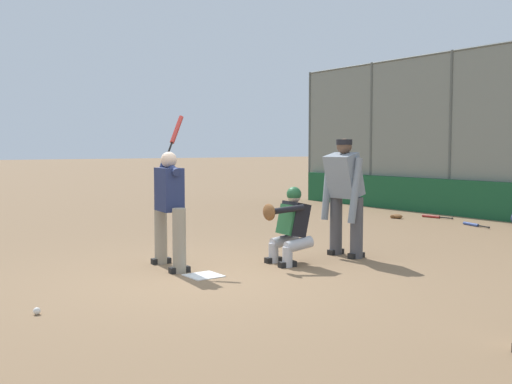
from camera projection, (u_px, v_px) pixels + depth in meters
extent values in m
plane|color=#846647|center=(204.00, 276.00, 7.84)|extent=(160.00, 160.00, 0.00)
cube|color=white|center=(204.00, 276.00, 7.84)|extent=(0.43, 0.43, 0.01)
cylinder|color=#515651|center=(450.00, 133.00, 14.92)|extent=(0.08, 0.08, 4.09)
cylinder|color=#515651|center=(371.00, 135.00, 17.10)|extent=(0.08, 0.08, 4.09)
cylinder|color=#515651|center=(310.00, 136.00, 19.29)|extent=(0.08, 0.08, 4.09)
cylinder|color=gray|center=(179.00, 241.00, 8.02)|extent=(0.18, 0.18, 0.87)
cube|color=black|center=(180.00, 270.00, 8.05)|extent=(0.14, 0.29, 0.08)
cylinder|color=gray|center=(161.00, 234.00, 8.66)|extent=(0.18, 0.18, 0.87)
cube|color=black|center=(161.00, 261.00, 8.68)|extent=(0.14, 0.29, 0.08)
cube|color=navy|center=(169.00, 189.00, 8.29)|extent=(0.50, 0.33, 0.60)
sphere|color=beige|center=(169.00, 160.00, 8.26)|extent=(0.22, 0.22, 0.22)
cylinder|color=navy|center=(171.00, 167.00, 8.28)|extent=(0.62, 0.22, 0.23)
cylinder|color=navy|center=(163.00, 167.00, 8.53)|extent=(0.11, 0.15, 0.16)
sphere|color=black|center=(165.00, 162.00, 8.54)|extent=(0.04, 0.04, 0.04)
cylinder|color=black|center=(168.00, 152.00, 8.61)|extent=(0.12, 0.19, 0.29)
cylinder|color=maroon|center=(177.00, 130.00, 8.77)|extent=(0.20, 0.30, 0.42)
cylinder|color=#B7B7BC|center=(287.00, 257.00, 8.42)|extent=(0.14, 0.14, 0.29)
cylinder|color=#B7B7BC|center=(299.00, 244.00, 8.50)|extent=(0.21, 0.45, 0.22)
cube|color=black|center=(287.00, 264.00, 8.43)|extent=(0.13, 0.27, 0.08)
cylinder|color=#B7B7BC|center=(273.00, 253.00, 8.75)|extent=(0.14, 0.14, 0.29)
cylinder|color=#B7B7BC|center=(284.00, 241.00, 8.83)|extent=(0.21, 0.45, 0.22)
cube|color=black|center=(273.00, 260.00, 8.76)|extent=(0.13, 0.27, 0.08)
cube|color=black|center=(294.00, 219.00, 8.66)|extent=(0.45, 0.38, 0.52)
cube|color=#235B33|center=(286.00, 219.00, 8.59)|extent=(0.39, 0.17, 0.43)
sphere|color=beige|center=(294.00, 196.00, 8.64)|extent=(0.19, 0.19, 0.19)
sphere|color=#235B33|center=(294.00, 194.00, 8.63)|extent=(0.21, 0.21, 0.21)
cylinder|color=black|center=(286.00, 210.00, 8.40)|extent=(0.32, 0.48, 0.15)
ellipsoid|color=brown|center=(269.00, 212.00, 8.37)|extent=(0.31, 0.13, 0.24)
cylinder|color=beige|center=(285.00, 216.00, 8.88)|extent=(0.12, 0.30, 0.42)
cylinder|color=#4C4C51|center=(357.00, 228.00, 9.09)|extent=(0.19, 0.19, 0.93)
cube|color=black|center=(356.00, 255.00, 9.12)|extent=(0.13, 0.29, 0.08)
cylinder|color=#4C4C51|center=(336.00, 225.00, 9.42)|extent=(0.19, 0.19, 0.93)
cube|color=black|center=(336.00, 252.00, 9.45)|extent=(0.13, 0.29, 0.08)
cube|color=gray|center=(344.00, 175.00, 9.16)|extent=(0.53, 0.47, 0.71)
sphere|color=brown|center=(344.00, 146.00, 9.12)|extent=(0.23, 0.23, 0.23)
cylinder|color=black|center=(344.00, 142.00, 9.12)|extent=(0.24, 0.24, 0.08)
cylinder|color=gray|center=(355.00, 191.00, 8.91)|extent=(0.15, 0.26, 0.99)
cylinder|color=gray|center=(327.00, 189.00, 9.35)|extent=(0.17, 0.26, 0.99)
sphere|color=black|center=(452.00, 218.00, 13.95)|extent=(0.04, 0.04, 0.04)
cylinder|color=black|center=(446.00, 218.00, 14.07)|extent=(0.33, 0.07, 0.03)
cylinder|color=maroon|center=(431.00, 216.00, 14.36)|extent=(0.46, 0.12, 0.07)
sphere|color=black|center=(489.00, 227.00, 12.37)|extent=(0.04, 0.04, 0.04)
cylinder|color=black|center=(484.00, 226.00, 12.52)|extent=(0.33, 0.12, 0.03)
cylinder|color=#334789|center=(471.00, 224.00, 12.89)|extent=(0.46, 0.19, 0.07)
ellipsoid|color=brown|center=(397.00, 216.00, 14.21)|extent=(0.29, 0.18, 0.10)
ellipsoid|color=brown|center=(392.00, 216.00, 14.22)|extent=(0.10, 0.08, 0.08)
sphere|color=white|center=(37.00, 311.00, 6.03)|extent=(0.07, 0.07, 0.07)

